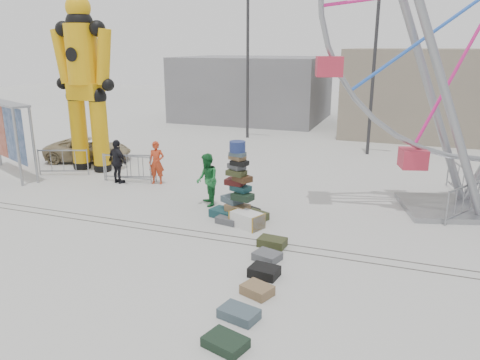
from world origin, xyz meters
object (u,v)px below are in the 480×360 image
(banner_scaffold, at_px, (4,120))
(barricade_dummy_c, at_px, (131,168))
(barricade_dummy_b, at_px, (127,169))
(barricade_wheel_front, at_px, (463,202))
(pedestrian_black, at_px, (118,162))
(barricade_dummy_a, at_px, (63,162))
(lamp_post_left, at_px, (249,58))
(parked_suv, at_px, (88,149))
(barricade_wheel_back, at_px, (458,179))
(suitcase_tower, at_px, (238,198))
(steamer_trunk, at_px, (247,220))
(lamp_post_right, at_px, (376,61))
(pedestrian_green, at_px, (207,180))
(pedestrian_red, at_px, (157,163))
(crash_test_dummy, at_px, (84,79))

(banner_scaffold, xyz_separation_m, barricade_dummy_c, (5.25, 0.90, -1.73))
(barricade_dummy_b, distance_m, barricade_wheel_front, 12.03)
(barricade_dummy_b, relative_size, pedestrian_black, 1.16)
(barricade_dummy_a, relative_size, barricade_dummy_c, 1.00)
(lamp_post_left, height_order, parked_suv, lamp_post_left)
(barricade_wheel_back, bearing_deg, lamp_post_left, -140.93)
(barricade_dummy_b, xyz_separation_m, parked_suv, (-3.68, 2.42, -0.02))
(suitcase_tower, distance_m, pedestrian_black, 6.11)
(steamer_trunk, xyz_separation_m, parked_suv, (-9.66, 5.27, 0.31))
(lamp_post_right, bearing_deg, banner_scaffold, -146.51)
(pedestrian_green, height_order, pedestrian_black, pedestrian_green)
(banner_scaffold, distance_m, pedestrian_black, 5.17)
(lamp_post_left, height_order, suitcase_tower, lamp_post_left)
(pedestrian_red, bearing_deg, lamp_post_left, 73.71)
(barricade_dummy_a, distance_m, barricade_dummy_b, 3.04)
(barricade_wheel_back, relative_size, pedestrian_black, 1.16)
(barricade_wheel_back, xyz_separation_m, pedestrian_green, (-7.98, -4.31, 0.33))
(suitcase_tower, distance_m, parked_suv, 10.32)
(barricade_dummy_a, relative_size, barricade_wheel_back, 1.00)
(pedestrian_green, bearing_deg, crash_test_dummy, -145.86)
(suitcase_tower, bearing_deg, lamp_post_left, 127.43)
(banner_scaffold, xyz_separation_m, pedestrian_black, (4.95, 0.50, -1.42))
(lamp_post_left, bearing_deg, crash_test_dummy, -113.38)
(lamp_post_right, xyz_separation_m, parked_suv, (-12.17, -5.90, -3.95))
(pedestrian_red, height_order, parked_suv, pedestrian_red)
(suitcase_tower, relative_size, barricade_dummy_a, 1.23)
(barricade_dummy_b, bearing_deg, barricade_wheel_back, 7.09)
(barricade_wheel_back, bearing_deg, barricade_dummy_b, -92.38)
(crash_test_dummy, distance_m, pedestrian_black, 3.99)
(banner_scaffold, height_order, barricade_wheel_back, banner_scaffold)
(pedestrian_black, bearing_deg, suitcase_tower, 179.71)
(lamp_post_left, relative_size, pedestrian_green, 4.52)
(lamp_post_right, height_order, parked_suv, lamp_post_right)
(barricade_dummy_c, height_order, pedestrian_red, pedestrian_red)
(pedestrian_green, bearing_deg, barricade_wheel_front, 66.43)
(lamp_post_left, bearing_deg, banner_scaffold, -121.17)
(barricade_wheel_back, bearing_deg, barricade_dummy_a, -94.89)
(suitcase_tower, bearing_deg, barricade_wheel_front, 40.01)
(banner_scaffold, xyz_separation_m, barricade_wheel_front, (17.23, 0.84, -1.73))
(lamp_post_right, xyz_separation_m, steamer_trunk, (-2.51, -11.17, -4.26))
(steamer_trunk, xyz_separation_m, barricade_wheel_front, (6.05, 2.96, 0.32))
(barricade_dummy_b, bearing_deg, lamp_post_right, 38.17)
(barricade_wheel_front, bearing_deg, suitcase_tower, 140.49)
(barricade_dummy_c, distance_m, parked_suv, 4.37)
(suitcase_tower, xyz_separation_m, pedestrian_black, (-5.75, 2.06, 0.17))
(barricade_wheel_back, bearing_deg, barricade_dummy_c, -93.07)
(lamp_post_left, xyz_separation_m, barricade_wheel_back, (10.57, -7.46, -3.93))
(banner_scaffold, distance_m, barricade_dummy_b, 5.53)
(barricade_dummy_c, distance_m, pedestrian_green, 4.35)
(lamp_post_left, relative_size, barricade_dummy_b, 4.00)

